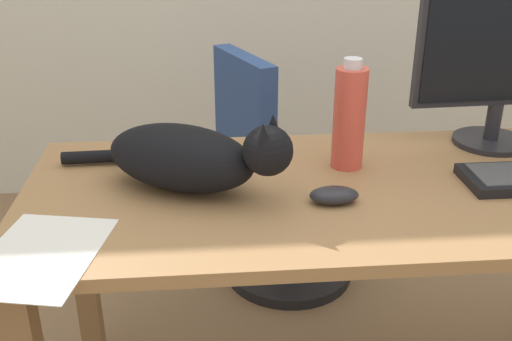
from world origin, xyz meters
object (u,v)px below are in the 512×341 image
Objects in this scene: monitor at (504,63)px; water_bottle at (349,117)px; office_chair at (279,190)px; computer_mouse at (334,195)px; cat at (190,156)px.

monitor is 0.45m from water_bottle.
office_chair is at bearing 99.43° from water_bottle.
computer_mouse is 0.24m from water_bottle.
cat is at bearing 162.89° from computer_mouse.
monitor is 0.85m from cat.
water_bottle reaches higher than computer_mouse.
office_chair is at bearing 138.22° from monitor.
monitor reaches higher than computer_mouse.
office_chair is 0.86m from computer_mouse.
office_chair is at bearing 91.76° from computer_mouse.
water_bottle is at bearing 69.68° from computer_mouse.
office_chair is 0.91m from monitor.
monitor is 0.87× the size of cat.
office_chair is 0.76m from water_bottle.
water_bottle reaches higher than office_chair.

